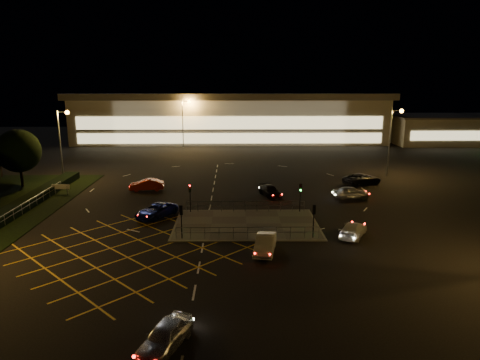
{
  "coord_description": "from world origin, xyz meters",
  "views": [
    {
      "loc": [
        0.74,
        -42.84,
        14.28
      ],
      "look_at": [
        1.53,
        9.14,
        2.0
      ],
      "focal_mm": 32.0,
      "sensor_mm": 36.0,
      "label": 1
    }
  ],
  "objects_px": {
    "signal_se": "(314,214)",
    "car_queue_white": "(265,244)",
    "car_far_dkgrey": "(270,191)",
    "car_circ_red": "(147,185)",
    "signal_ne": "(300,192)",
    "car_right_silver": "(351,192)",
    "signal_sw": "(181,215)",
    "signal_nw": "(190,192)",
    "car_east_grey": "(362,179)",
    "car_left_blue": "(156,211)",
    "car_approach_white": "(353,230)",
    "car_near_silver": "(165,336)"
  },
  "relations": [
    {
      "from": "car_near_silver",
      "to": "car_left_blue",
      "type": "distance_m",
      "value": 23.23
    },
    {
      "from": "signal_nw",
      "to": "signal_ne",
      "type": "bearing_deg",
      "value": 0.0
    },
    {
      "from": "car_queue_white",
      "to": "car_circ_red",
      "type": "distance_m",
      "value": 25.22
    },
    {
      "from": "signal_nw",
      "to": "car_circ_red",
      "type": "height_order",
      "value": "signal_nw"
    },
    {
      "from": "signal_se",
      "to": "car_approach_white",
      "type": "bearing_deg",
      "value": -171.81
    },
    {
      "from": "signal_sw",
      "to": "signal_ne",
      "type": "xyz_separation_m",
      "value": [
        12.0,
        7.99,
        0.0
      ]
    },
    {
      "from": "car_left_blue",
      "to": "car_east_grey",
      "type": "bearing_deg",
      "value": 59.06
    },
    {
      "from": "car_left_blue",
      "to": "car_circ_red",
      "type": "bearing_deg",
      "value": 136.65
    },
    {
      "from": "signal_se",
      "to": "car_circ_red",
      "type": "bearing_deg",
      "value": -43.7
    },
    {
      "from": "signal_ne",
      "to": "car_far_dkgrey",
      "type": "distance_m",
      "value": 7.51
    },
    {
      "from": "signal_sw",
      "to": "car_left_blue",
      "type": "bearing_deg",
      "value": -62.09
    },
    {
      "from": "car_near_silver",
      "to": "car_queue_white",
      "type": "relative_size",
      "value": 0.95
    },
    {
      "from": "signal_nw",
      "to": "car_approach_white",
      "type": "height_order",
      "value": "signal_nw"
    },
    {
      "from": "car_east_grey",
      "to": "car_approach_white",
      "type": "height_order",
      "value": "car_east_grey"
    },
    {
      "from": "car_east_grey",
      "to": "car_far_dkgrey",
      "type": "bearing_deg",
      "value": 88.77
    },
    {
      "from": "signal_se",
      "to": "car_queue_white",
      "type": "xyz_separation_m",
      "value": [
        -4.61,
        -3.01,
        -1.64
      ]
    },
    {
      "from": "signal_ne",
      "to": "car_circ_red",
      "type": "bearing_deg",
      "value": 152.12
    },
    {
      "from": "signal_se",
      "to": "car_right_silver",
      "type": "bearing_deg",
      "value": -117.67
    },
    {
      "from": "signal_nw",
      "to": "car_far_dkgrey",
      "type": "distance_m",
      "value": 11.68
    },
    {
      "from": "signal_se",
      "to": "car_near_silver",
      "type": "height_order",
      "value": "signal_se"
    },
    {
      "from": "car_queue_white",
      "to": "car_approach_white",
      "type": "height_order",
      "value": "car_queue_white"
    },
    {
      "from": "signal_ne",
      "to": "car_right_silver",
      "type": "xyz_separation_m",
      "value": [
        7.13,
        5.61,
        -1.63
      ]
    },
    {
      "from": "car_far_dkgrey",
      "to": "signal_ne",
      "type": "bearing_deg",
      "value": -88.14
    },
    {
      "from": "car_left_blue",
      "to": "signal_ne",
      "type": "bearing_deg",
      "value": 35.77
    },
    {
      "from": "car_queue_white",
      "to": "signal_ne",
      "type": "bearing_deg",
      "value": 77.54
    },
    {
      "from": "car_circ_red",
      "to": "car_east_grey",
      "type": "distance_m",
      "value": 29.47
    },
    {
      "from": "car_queue_white",
      "to": "car_left_blue",
      "type": "xyz_separation_m",
      "value": [
        -10.89,
        9.61,
        -0.02
      ]
    },
    {
      "from": "signal_ne",
      "to": "car_approach_white",
      "type": "distance_m",
      "value": 8.53
    },
    {
      "from": "signal_ne",
      "to": "car_far_dkgrey",
      "type": "xyz_separation_m",
      "value": [
        -2.67,
        6.8,
        -1.73
      ]
    },
    {
      "from": "car_near_silver",
      "to": "car_circ_red",
      "type": "height_order",
      "value": "car_circ_red"
    },
    {
      "from": "signal_ne",
      "to": "car_right_silver",
      "type": "distance_m",
      "value": 9.22
    },
    {
      "from": "signal_ne",
      "to": "car_left_blue",
      "type": "bearing_deg",
      "value": -174.91
    },
    {
      "from": "signal_ne",
      "to": "signal_sw",
      "type": "bearing_deg",
      "value": -146.35
    },
    {
      "from": "signal_ne",
      "to": "car_near_silver",
      "type": "relative_size",
      "value": 0.74
    },
    {
      "from": "signal_se",
      "to": "signal_ne",
      "type": "bearing_deg",
      "value": -90.0
    },
    {
      "from": "car_right_silver",
      "to": "signal_nw",
      "type": "bearing_deg",
      "value": 104.01
    },
    {
      "from": "car_left_blue",
      "to": "car_circ_red",
      "type": "distance_m",
      "value": 11.74
    },
    {
      "from": "signal_sw",
      "to": "signal_nw",
      "type": "xyz_separation_m",
      "value": [
        0.0,
        7.99,
        0.0
      ]
    },
    {
      "from": "signal_sw",
      "to": "car_left_blue",
      "type": "height_order",
      "value": "signal_sw"
    },
    {
      "from": "car_right_silver",
      "to": "car_circ_red",
      "type": "relative_size",
      "value": 0.96
    },
    {
      "from": "car_far_dkgrey",
      "to": "car_circ_red",
      "type": "distance_m",
      "value": 16.36
    },
    {
      "from": "car_approach_white",
      "to": "car_right_silver",
      "type": "bearing_deg",
      "value": -75.09
    },
    {
      "from": "car_far_dkgrey",
      "to": "car_approach_white",
      "type": "bearing_deg",
      "value": -85.05
    },
    {
      "from": "car_left_blue",
      "to": "car_east_grey",
      "type": "xyz_separation_m",
      "value": [
        26.11,
        14.11,
        0.07
      ]
    },
    {
      "from": "signal_ne",
      "to": "car_approach_white",
      "type": "xyz_separation_m",
      "value": [
        3.82,
        -7.44,
        -1.71
      ]
    },
    {
      "from": "signal_se",
      "to": "car_left_blue",
      "type": "relative_size",
      "value": 0.62
    },
    {
      "from": "car_right_silver",
      "to": "signal_ne",
      "type": "bearing_deg",
      "value": 125.87
    },
    {
      "from": "signal_nw",
      "to": "signal_se",
      "type": "bearing_deg",
      "value": -33.65
    },
    {
      "from": "car_far_dkgrey",
      "to": "car_near_silver",
      "type": "bearing_deg",
      "value": -124.61
    },
    {
      "from": "signal_sw",
      "to": "car_left_blue",
      "type": "xyz_separation_m",
      "value": [
        -3.5,
        6.61,
        -1.66
      ]
    }
  ]
}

